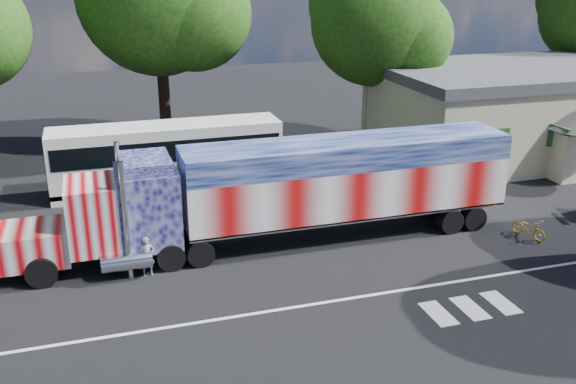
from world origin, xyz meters
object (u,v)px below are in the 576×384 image
object	(u,v)px
semi_truck	(287,190)
woman	(147,256)
bicycle	(529,228)
tree_ne_a	(378,22)
coach_bus	(167,156)

from	to	relation	value
semi_truck	woman	bearing A→B (deg)	-167.51
bicycle	tree_ne_a	distance (m)	17.21
bicycle	tree_ne_a	bearing A→B (deg)	72.25
coach_bus	tree_ne_a	distance (m)	15.54
tree_ne_a	bicycle	bearing A→B (deg)	-89.62
woman	bicycle	xyz separation A→B (m)	(15.69, -1.27, -0.34)
semi_truck	tree_ne_a	world-z (taller)	tree_ne_a
coach_bus	tree_ne_a	xyz separation A→B (m)	(13.57, 4.87, 5.82)
coach_bus	bicycle	size ratio (longest dim) A/B	7.22
coach_bus	woman	world-z (taller)	coach_bus
semi_truck	coach_bus	distance (m)	9.09
semi_truck	bicycle	distance (m)	10.37
woman	tree_ne_a	distance (m)	22.27
coach_bus	woman	size ratio (longest dim) A/B	7.57
semi_truck	tree_ne_a	bearing A→B (deg)	53.31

